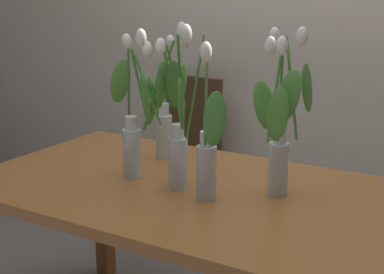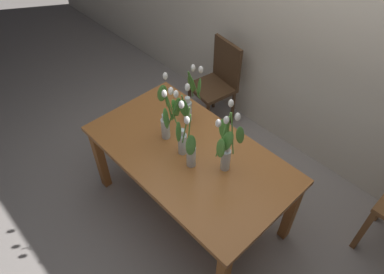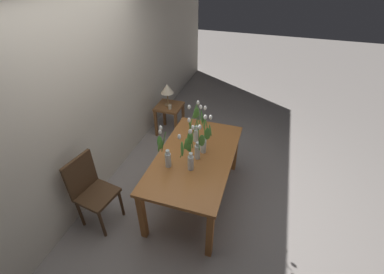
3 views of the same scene
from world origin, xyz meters
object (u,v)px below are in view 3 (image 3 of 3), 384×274
at_px(tulip_vase_1, 197,146).
at_px(tulip_vase_2, 205,140).
at_px(dining_table, 195,161).
at_px(side_table, 169,111).
at_px(tulip_vase_4, 189,152).
at_px(table_lamp, 167,89).
at_px(tulip_vase_0, 197,126).
at_px(tulip_vase_3, 165,154).
at_px(dining_chair, 91,188).
at_px(pillar_candle, 170,107).

distance_m(tulip_vase_1, tulip_vase_2, 0.17).
bearing_deg(dining_table, side_table, 33.23).
bearing_deg(tulip_vase_4, table_lamp, 29.77).
distance_m(tulip_vase_1, table_lamp, 1.75).
relative_size(tulip_vase_0, tulip_vase_3, 1.11).
relative_size(tulip_vase_1, side_table, 1.03).
bearing_deg(dining_chair, tulip_vase_1, -59.97).
xyz_separation_m(tulip_vase_1, dining_chair, (-0.63, 1.09, -0.41)).
distance_m(dining_chair, side_table, 2.09).
bearing_deg(dining_table, tulip_vase_4, 179.02).
relative_size(tulip_vase_0, pillar_candle, 7.50).
xyz_separation_m(tulip_vase_2, dining_chair, (-0.78, 1.15, -0.40)).
bearing_deg(tulip_vase_3, tulip_vase_2, -44.00).
height_order(tulip_vase_1, tulip_vase_4, tulip_vase_1).
height_order(dining_table, tulip_vase_3, tulip_vase_3).
relative_size(tulip_vase_0, tulip_vase_1, 0.99).
height_order(dining_table, tulip_vase_2, tulip_vase_2).
distance_m(tulip_vase_0, side_table, 1.48).
height_order(tulip_vase_0, tulip_vase_4, tulip_vase_0).
bearing_deg(tulip_vase_2, dining_chair, 124.38).
xyz_separation_m(dining_table, tulip_vase_4, (-0.22, 0.00, 0.32)).
bearing_deg(dining_table, pillar_candle, 33.50).
bearing_deg(pillar_candle, tulip_vase_3, -159.43).
distance_m(dining_chair, pillar_candle, 1.99).
xyz_separation_m(dining_table, tulip_vase_2, (0.10, -0.09, 0.27)).
distance_m(tulip_vase_4, table_lamp, 1.87).
relative_size(tulip_vase_4, pillar_candle, 6.89).
xyz_separation_m(table_lamp, pillar_candle, (-0.11, -0.08, -0.27)).
bearing_deg(tulip_vase_4, tulip_vase_2, -16.27).
distance_m(tulip_vase_3, pillar_candle, 1.70).
xyz_separation_m(dining_table, table_lamp, (1.40, 0.93, 0.21)).
relative_size(tulip_vase_3, tulip_vase_4, 0.98).
xyz_separation_m(tulip_vase_0, tulip_vase_1, (-0.35, -0.10, -0.04)).
bearing_deg(tulip_vase_3, pillar_candle, 20.57).
bearing_deg(table_lamp, side_table, -107.58).
xyz_separation_m(tulip_vase_1, table_lamp, (1.46, 0.97, -0.07)).
height_order(tulip_vase_2, pillar_candle, tulip_vase_2).
bearing_deg(tulip_vase_1, pillar_candle, 33.39).
distance_m(tulip_vase_4, pillar_candle, 1.78).
relative_size(tulip_vase_1, tulip_vase_4, 1.10).
xyz_separation_m(tulip_vase_2, tulip_vase_4, (-0.32, 0.09, 0.04)).
bearing_deg(tulip_vase_3, dining_chair, 117.69).
height_order(dining_table, dining_chair, dining_chair).
xyz_separation_m(tulip_vase_1, tulip_vase_4, (-0.17, 0.04, 0.03)).
relative_size(tulip_vase_1, table_lamp, 1.43).
relative_size(tulip_vase_0, dining_chair, 0.60).
distance_m(dining_table, dining_chair, 1.27).
bearing_deg(tulip_vase_3, tulip_vase_4, -79.87).
distance_m(tulip_vase_3, dining_chair, 0.97).
distance_m(tulip_vase_2, pillar_candle, 1.55).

